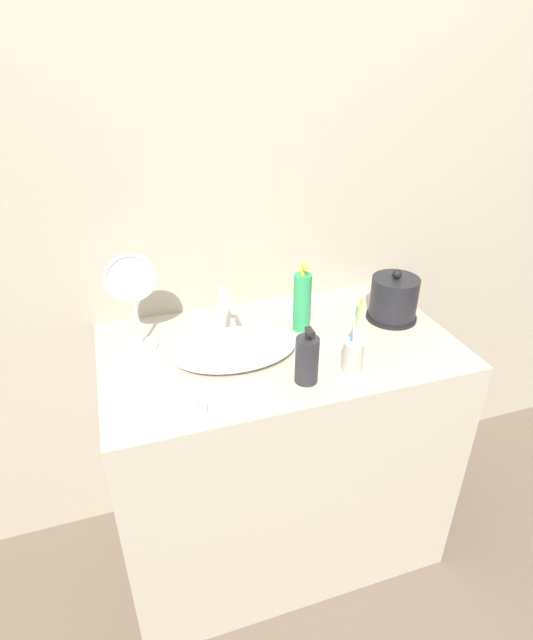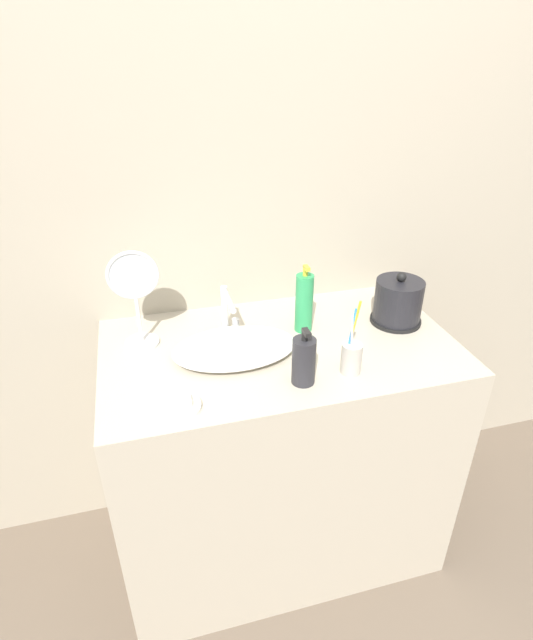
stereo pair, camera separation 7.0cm
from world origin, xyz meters
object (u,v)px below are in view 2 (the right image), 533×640
Objects in this scene: faucet at (228,309)px; electric_kettle at (398,303)px; vanity_mirror at (135,294)px; lotion_bottle at (304,303)px; toothbrush_cup at (351,357)px; shampoo_bottle at (304,361)px.

electric_kettle is (0.57, -0.07, -0.02)m from faucet.
lotion_bottle is at bearing -5.29° from vanity_mirror.
faucet is 0.73× the size of toothbrush_cup.
shampoo_bottle is at bearing -37.09° from vanity_mirror.
electric_kettle is 0.36m from toothbrush_cup.
vanity_mirror is (-0.58, 0.31, 0.13)m from toothbrush_cup.
faucet is 0.29m from vanity_mirror.
lotion_bottle is 0.74× the size of vanity_mirror.
faucet is 0.57m from electric_kettle.
electric_kettle is 0.58× the size of vanity_mirror.
faucet is at bearing 171.87° from lotion_bottle.
toothbrush_cup reaches higher than electric_kettle.
toothbrush_cup is 0.28m from lotion_bottle.
electric_kettle is at bearing 30.30° from shampoo_bottle.
lotion_bottle is 0.53m from vanity_mirror.
vanity_mirror is (-0.85, 0.08, 0.11)m from electric_kettle.
vanity_mirror reaches higher than faucet.
electric_kettle is 0.79× the size of lotion_bottle.
shampoo_bottle is at bearing -108.91° from lotion_bottle.
shampoo_bottle is at bearing -63.99° from faucet.
toothbrush_cup is at bearing -139.05° from electric_kettle.
toothbrush_cup is at bearing -44.96° from faucet.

